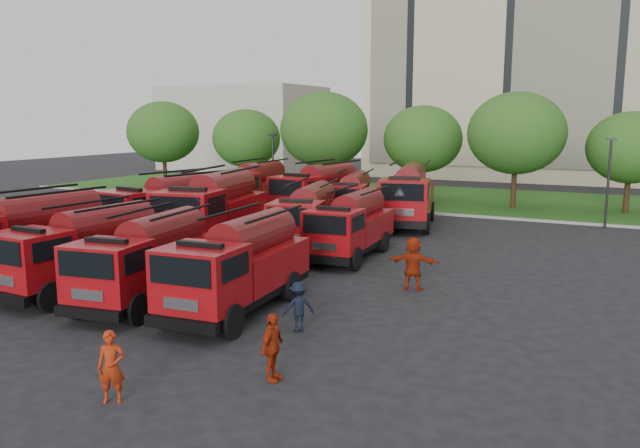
# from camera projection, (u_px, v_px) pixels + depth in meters

# --- Properties ---
(ground) EXTENTS (140.00, 140.00, 0.00)m
(ground) POSITION_uv_depth(u_px,v_px,m) (271.00, 271.00, 25.75)
(ground) COLOR black
(ground) RESTS_ON ground
(lawn) EXTENTS (70.00, 16.00, 0.12)m
(lawn) POSITION_uv_depth(u_px,v_px,m) (441.00, 198.00, 48.72)
(lawn) COLOR #144412
(lawn) RESTS_ON ground
(curb) EXTENTS (70.00, 0.30, 0.14)m
(curb) POSITION_uv_depth(u_px,v_px,m) (408.00, 212.00, 41.56)
(curb) COLOR gray
(curb) RESTS_ON ground
(apartment_building) EXTENTS (30.00, 14.18, 25.00)m
(apartment_building) POSITION_uv_depth(u_px,v_px,m) (521.00, 58.00, 65.15)
(apartment_building) COLOR beige
(apartment_building) RESTS_ON ground
(side_building) EXTENTS (18.00, 12.00, 10.00)m
(side_building) POSITION_uv_depth(u_px,v_px,m) (244.00, 128.00, 76.91)
(side_building) COLOR #A69F93
(side_building) RESTS_ON ground
(tree_0) EXTENTS (6.30, 6.30, 7.70)m
(tree_0) POSITION_uv_depth(u_px,v_px,m) (163.00, 132.00, 54.84)
(tree_0) COLOR #382314
(tree_0) RESTS_ON ground
(tree_1) EXTENTS (5.71, 5.71, 6.98)m
(tree_1) POSITION_uv_depth(u_px,v_px,m) (246.00, 138.00, 52.31)
(tree_1) COLOR #382314
(tree_1) RESTS_ON ground
(tree_2) EXTENTS (6.72, 6.72, 8.22)m
(tree_2) POSITION_uv_depth(u_px,v_px,m) (324.00, 130.00, 47.35)
(tree_2) COLOR #382314
(tree_2) RESTS_ON ground
(tree_3) EXTENTS (5.88, 5.88, 7.19)m
(tree_3) POSITION_uv_depth(u_px,v_px,m) (423.00, 139.00, 46.62)
(tree_3) COLOR #382314
(tree_3) RESTS_ON ground
(tree_4) EXTENTS (6.55, 6.55, 8.01)m
(tree_4) POSITION_uv_depth(u_px,v_px,m) (516.00, 133.00, 42.14)
(tree_4) COLOR #382314
(tree_4) RESTS_ON ground
(tree_5) EXTENTS (5.46, 5.46, 6.68)m
(tree_5) POSITION_uv_depth(u_px,v_px,m) (631.00, 148.00, 40.11)
(tree_5) COLOR #382314
(tree_5) RESTS_ON ground
(lamp_post_0) EXTENTS (0.60, 0.25, 5.11)m
(lamp_post_0) POSITION_uv_depth(u_px,v_px,m) (273.00, 165.00, 44.84)
(lamp_post_0) COLOR black
(lamp_post_0) RESTS_ON ground
(lamp_post_1) EXTENTS (0.60, 0.25, 5.11)m
(lamp_post_1) POSITION_uv_depth(u_px,v_px,m) (609.00, 178.00, 35.22)
(lamp_post_1) COLOR black
(lamp_post_1) RESTS_ON ground
(fire_truck_0) EXTENTS (3.13, 7.43, 3.30)m
(fire_truck_0) POSITION_uv_depth(u_px,v_px,m) (22.00, 238.00, 24.07)
(fire_truck_0) COLOR black
(fire_truck_0) RESTS_ON ground
(fire_truck_1) EXTENTS (2.66, 6.70, 3.00)m
(fire_truck_1) POSITION_uv_depth(u_px,v_px,m) (84.00, 250.00, 22.55)
(fire_truck_1) COLOR black
(fire_truck_1) RESTS_ON ground
(fire_truck_2) EXTENTS (3.16, 6.72, 2.94)m
(fire_truck_2) POSITION_uv_depth(u_px,v_px,m) (148.00, 259.00, 21.15)
(fire_truck_2) COLOR black
(fire_truck_2) RESTS_ON ground
(fire_truck_3) EXTENTS (2.86, 6.83, 3.04)m
(fire_truck_3) POSITION_uv_depth(u_px,v_px,m) (239.00, 265.00, 20.12)
(fire_truck_3) COLOR black
(fire_truck_3) RESTS_ON ground
(fire_truck_4) EXTENTS (3.73, 7.77, 3.39)m
(fire_truck_4) POSITION_uv_depth(u_px,v_px,m) (171.00, 209.00, 31.45)
(fire_truck_4) COLOR black
(fire_truck_4) RESTS_ON ground
(fire_truck_5) EXTENTS (4.22, 8.32, 3.62)m
(fire_truck_5) POSITION_uv_depth(u_px,v_px,m) (214.00, 210.00, 30.30)
(fire_truck_5) COLOR black
(fire_truck_5) RESTS_ON ground
(fire_truck_6) EXTENTS (3.74, 7.01, 3.04)m
(fire_truck_6) POSITION_uv_depth(u_px,v_px,m) (308.00, 218.00, 29.79)
(fire_truck_6) COLOR black
(fire_truck_6) RESTS_ON ground
(fire_truck_7) EXTENTS (2.65, 6.52, 2.91)m
(fire_truck_7) POSITION_uv_depth(u_px,v_px,m) (351.00, 225.00, 27.99)
(fire_truck_7) COLOR black
(fire_truck_7) RESTS_ON ground
(fire_truck_8) EXTENTS (3.09, 7.48, 3.33)m
(fire_truck_8) POSITION_uv_depth(u_px,v_px,m) (253.00, 188.00, 41.22)
(fire_truck_8) COLOR black
(fire_truck_8) RESTS_ON ground
(fire_truck_9) EXTENTS (3.28, 7.76, 3.44)m
(fire_truck_9) POSITION_uv_depth(u_px,v_px,m) (319.00, 192.00, 38.38)
(fire_truck_9) COLOR black
(fire_truck_9) RESTS_ON ground
(fire_truck_10) EXTENTS (3.62, 6.79, 2.94)m
(fire_truck_10) POSITION_uv_depth(u_px,v_px,m) (352.00, 198.00, 37.48)
(fire_truck_10) COLOR black
(fire_truck_10) RESTS_ON ground
(fire_truck_11) EXTENTS (4.33, 8.07, 3.49)m
(fire_truck_11) POSITION_uv_depth(u_px,v_px,m) (408.00, 195.00, 36.46)
(fire_truck_11) COLOR black
(fire_truck_11) RESTS_ON ground
(firefighter_0) EXTENTS (0.74, 0.69, 1.63)m
(firefighter_0) POSITION_uv_depth(u_px,v_px,m) (113.00, 402.00, 13.83)
(firefighter_0) COLOR maroon
(firefighter_0) RESTS_ON ground
(firefighter_1) EXTENTS (1.08, 0.87, 1.96)m
(firefighter_1) POSITION_uv_depth(u_px,v_px,m) (128.00, 316.00, 19.87)
(firefighter_1) COLOR maroon
(firefighter_1) RESTS_ON ground
(firefighter_2) EXTENTS (0.61, 1.01, 1.67)m
(firefighter_2) POSITION_uv_depth(u_px,v_px,m) (273.00, 381.00, 14.94)
(firefighter_2) COLOR maroon
(firefighter_2) RESTS_ON ground
(firefighter_3) EXTENTS (1.04, 1.03, 1.50)m
(firefighter_3) POSITION_uv_depth(u_px,v_px,m) (299.00, 331.00, 18.42)
(firefighter_3) COLOR black
(firefighter_3) RESTS_ON ground
(firefighter_4) EXTENTS (1.01, 1.06, 1.82)m
(firefighter_4) POSITION_uv_depth(u_px,v_px,m) (96.00, 269.00, 25.96)
(firefighter_4) COLOR black
(firefighter_4) RESTS_ON ground
(firefighter_5) EXTENTS (1.92, 1.02, 1.98)m
(firefighter_5) POSITION_uv_depth(u_px,v_px,m) (412.00, 290.00, 22.86)
(firefighter_5) COLOR maroon
(firefighter_5) RESTS_ON ground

